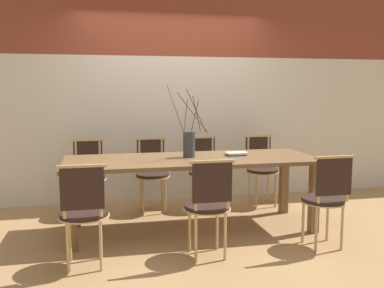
{
  "coord_description": "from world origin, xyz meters",
  "views": [
    {
      "loc": [
        -0.94,
        -4.37,
        1.5
      ],
      "look_at": [
        0.0,
        0.0,
        0.93
      ],
      "focal_mm": 40.0,
      "sensor_mm": 36.0,
      "label": 1
    }
  ],
  "objects_px": {
    "dining_table": "(192,167)",
    "chair_near_center": "(326,196)",
    "book_stack": "(236,154)",
    "chair_far_center": "(204,168)",
    "vase_centerpiece": "(189,143)"
  },
  "relations": [
    {
      "from": "vase_centerpiece",
      "to": "book_stack",
      "type": "xyz_separation_m",
      "value": [
        0.53,
        0.02,
        -0.13
      ]
    },
    {
      "from": "chair_near_center",
      "to": "chair_far_center",
      "type": "distance_m",
      "value": 1.8
    },
    {
      "from": "dining_table",
      "to": "book_stack",
      "type": "distance_m",
      "value": 0.53
    },
    {
      "from": "book_stack",
      "to": "chair_near_center",
      "type": "bearing_deg",
      "value": -56.26
    },
    {
      "from": "book_stack",
      "to": "chair_far_center",
      "type": "bearing_deg",
      "value": 104.11
    },
    {
      "from": "chair_near_center",
      "to": "dining_table",
      "type": "bearing_deg",
      "value": 143.87
    },
    {
      "from": "book_stack",
      "to": "dining_table",
      "type": "bearing_deg",
      "value": -171.28
    },
    {
      "from": "chair_near_center",
      "to": "vase_centerpiece",
      "type": "bearing_deg",
      "value": 142.27
    },
    {
      "from": "chair_near_center",
      "to": "chair_far_center",
      "type": "height_order",
      "value": "same"
    },
    {
      "from": "chair_far_center",
      "to": "chair_near_center",
      "type": "bearing_deg",
      "value": 115.64
    },
    {
      "from": "chair_far_center",
      "to": "vase_centerpiece",
      "type": "xyz_separation_m",
      "value": [
        -0.35,
        -0.75,
        0.42
      ]
    },
    {
      "from": "chair_far_center",
      "to": "vase_centerpiece",
      "type": "distance_m",
      "value": 0.93
    },
    {
      "from": "chair_near_center",
      "to": "book_stack",
      "type": "height_order",
      "value": "chair_near_center"
    },
    {
      "from": "dining_table",
      "to": "chair_far_center",
      "type": "bearing_deg",
      "value": 67.73
    },
    {
      "from": "dining_table",
      "to": "chair_near_center",
      "type": "height_order",
      "value": "chair_near_center"
    }
  ]
}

